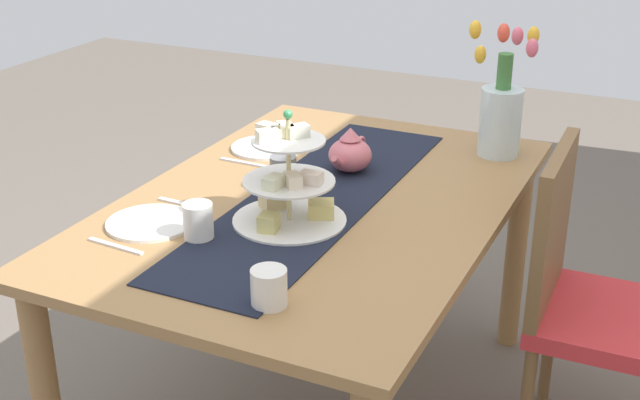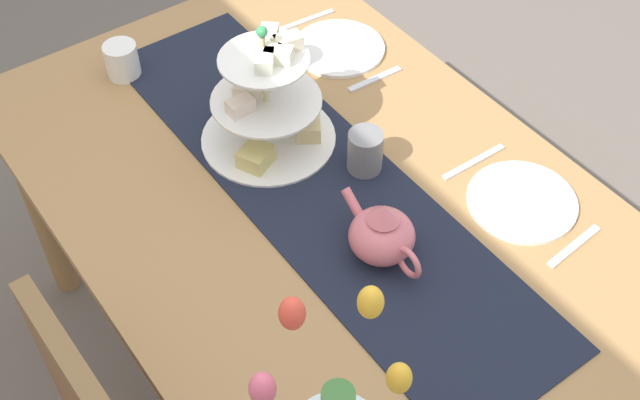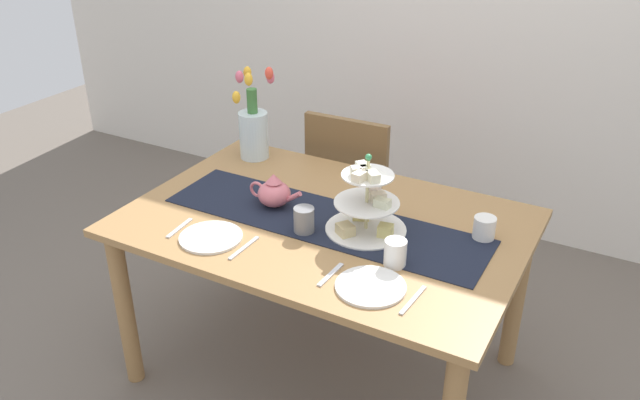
% 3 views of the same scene
% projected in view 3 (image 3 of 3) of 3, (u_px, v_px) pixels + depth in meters
% --- Properties ---
extents(ground_plane, '(8.00, 8.00, 0.00)m').
position_uv_depth(ground_plane, '(324.00, 369.00, 2.82)').
color(ground_plane, '#6B6056').
extents(room_wall_rear, '(6.00, 0.08, 2.60)m').
position_uv_depth(room_wall_rear, '(468.00, 0.00, 3.46)').
color(room_wall_rear, silver).
rests_on(room_wall_rear, ground_plane).
extents(dining_table, '(1.50, 1.00, 0.74)m').
position_uv_depth(dining_table, '(325.00, 243.00, 2.52)').
color(dining_table, '#A37747').
rests_on(dining_table, ground_plane).
extents(chair_left, '(0.43, 0.43, 0.91)m').
position_uv_depth(chair_left, '(355.00, 188.00, 3.24)').
color(chair_left, brown).
rests_on(chair_left, ground_plane).
extents(table_runner, '(1.27, 0.34, 0.00)m').
position_uv_depth(table_runner, '(324.00, 220.00, 2.47)').
color(table_runner, black).
rests_on(table_runner, dining_table).
extents(tiered_cake_stand, '(0.30, 0.30, 0.30)m').
position_uv_depth(tiered_cake_stand, '(366.00, 206.00, 2.35)').
color(tiered_cake_stand, beige).
rests_on(tiered_cake_stand, table_runner).
extents(teapot, '(0.24, 0.13, 0.14)m').
position_uv_depth(teapot, '(274.00, 193.00, 2.54)').
color(teapot, '#D66B75').
rests_on(teapot, table_runner).
extents(tulip_vase, '(0.20, 0.21, 0.43)m').
position_uv_depth(tulip_vase, '(253.00, 128.00, 2.93)').
color(tulip_vase, silver).
rests_on(tulip_vase, dining_table).
extents(cream_jug, '(0.08, 0.08, 0.08)m').
position_uv_depth(cream_jug, '(484.00, 228.00, 2.33)').
color(cream_jug, white).
rests_on(cream_jug, dining_table).
extents(dinner_plate_left, '(0.23, 0.23, 0.01)m').
position_uv_depth(dinner_plate_left, '(211.00, 237.00, 2.35)').
color(dinner_plate_left, white).
rests_on(dinner_plate_left, dining_table).
extents(fork_left, '(0.03, 0.15, 0.01)m').
position_uv_depth(fork_left, '(180.00, 228.00, 2.41)').
color(fork_left, silver).
rests_on(fork_left, dining_table).
extents(knife_left, '(0.02, 0.17, 0.01)m').
position_uv_depth(knife_left, '(244.00, 248.00, 2.29)').
color(knife_left, silver).
rests_on(knife_left, dining_table).
extents(dinner_plate_right, '(0.23, 0.23, 0.01)m').
position_uv_depth(dinner_plate_right, '(371.00, 286.00, 2.07)').
color(dinner_plate_right, white).
rests_on(dinner_plate_right, dining_table).
extents(fork_right, '(0.02, 0.15, 0.01)m').
position_uv_depth(fork_right, '(331.00, 275.00, 2.14)').
color(fork_right, silver).
rests_on(fork_right, dining_table).
extents(knife_right, '(0.03, 0.17, 0.01)m').
position_uv_depth(knife_right, '(413.00, 300.00, 2.01)').
color(knife_right, silver).
rests_on(knife_right, dining_table).
extents(mug_grey, '(0.08, 0.08, 0.09)m').
position_uv_depth(mug_grey, '(304.00, 220.00, 2.37)').
color(mug_grey, slate).
rests_on(mug_grey, table_runner).
extents(mug_white_text, '(0.08, 0.08, 0.09)m').
position_uv_depth(mug_white_text, '(395.00, 253.00, 2.17)').
color(mug_white_text, white).
rests_on(mug_white_text, dining_table).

